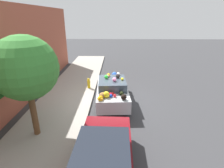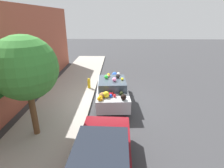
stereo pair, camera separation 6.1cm
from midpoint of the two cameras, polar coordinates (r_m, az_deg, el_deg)
ground_plane at (r=10.32m, az=-0.27°, el=-5.85°), size 60.00×60.00×0.00m
sidewalk_curb at (r=10.72m, az=-14.91°, el=-5.20°), size 24.00×3.20×0.11m
building_facade at (r=10.62m, az=-28.14°, el=7.60°), size 18.00×1.20×5.35m
street_tree at (r=7.09m, az=-26.27°, el=4.62°), size 2.39×2.39×4.04m
fire_hydrant at (r=11.95m, az=-7.40°, el=0.29°), size 0.20×0.20×0.70m
art_car at (r=9.95m, az=0.16°, el=-2.03°), size 4.08×1.91×1.69m
parked_car_plain at (r=5.43m, az=-3.15°, el=-25.30°), size 4.54×1.81×1.50m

